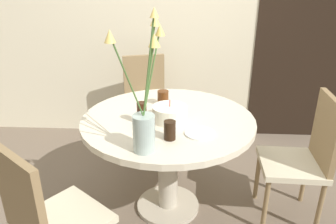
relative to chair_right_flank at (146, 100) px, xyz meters
The scene contains 13 objects.
ground_plane 1.04m from the chair_right_flank, 74.02° to the right, with size 16.00×16.00×0.00m, color #6B5B4C.
wall_back 0.92m from the chair_right_flank, 58.00° to the left, with size 8.00×0.05×2.60m.
doorway_panel 1.60m from the chair_right_flank, 14.06° to the left, with size 0.90×0.01×2.05m.
dining_table 0.91m from the chair_right_flank, 74.02° to the right, with size 1.13×1.13×0.72m.
chair_right_flank is the anchor object (origin of this frame).
chair_far_back 1.61m from the chair_right_flank, 100.81° to the right, with size 0.56×0.56×0.90m.
chair_left_flank 1.47m from the chair_right_flank, 38.22° to the right, with size 0.42×0.42×0.90m.
birthday_cake 0.98m from the chair_right_flank, 73.90° to the right, with size 0.22×0.22×0.14m.
flower_vase 1.38m from the chair_right_flank, 83.24° to the right, with size 0.25×0.28×0.74m.
side_plate 1.20m from the chair_right_flank, 67.58° to the right, with size 0.18×0.18×0.01m.
drink_glass_0 1.00m from the chair_right_flank, 84.60° to the right, with size 0.06×0.06×0.14m.
drink_glass_1 0.72m from the chair_right_flank, 72.62° to the right, with size 0.08×0.08×0.10m.
drink_glass_2 1.22m from the chair_right_flank, 76.68° to the right, with size 0.07×0.07×0.11m.
Camera 1 is at (0.11, -1.94, 1.61)m, focal length 35.00 mm.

